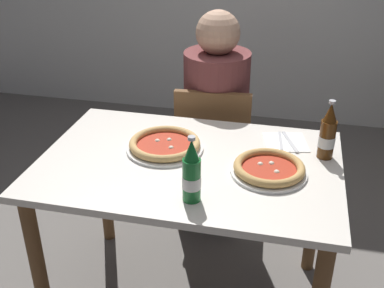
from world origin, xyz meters
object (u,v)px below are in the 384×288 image
pizza_marinara_far (269,169)px  beer_bottle_left (328,134)px  dining_table_main (189,185)px  diner_seated (216,128)px  chair_behind_table (214,149)px  beer_bottle_center (192,174)px  napkin_with_cutlery (285,142)px  pizza_margherita_near (165,145)px

pizza_marinara_far → beer_bottle_left: size_ratio=1.19×
pizza_marinara_far → beer_bottle_left: beer_bottle_left is taller
dining_table_main → diner_seated: bearing=90.9°
dining_table_main → chair_behind_table: size_ratio=1.41×
beer_bottle_center → napkin_with_cutlery: bearing=59.7°
chair_behind_table → beer_bottle_center: bearing=91.6°
chair_behind_table → pizza_margherita_near: 0.62m
chair_behind_table → diner_seated: (-0.00, 0.05, 0.10)m
beer_bottle_center → napkin_with_cutlery: beer_bottle_center is taller
pizza_margherita_near → beer_bottle_center: (0.19, -0.33, 0.08)m
pizza_margherita_near → napkin_with_cutlery: (0.49, 0.17, -0.02)m
pizza_margherita_near → dining_table_main: bearing=-30.5°
pizza_margherita_near → beer_bottle_left: size_ratio=1.31×
beer_bottle_left → pizza_margherita_near: bearing=-172.8°
beer_bottle_center → napkin_with_cutlery: size_ratio=1.15×
napkin_with_cutlery → chair_behind_table: bearing=135.7°
pizza_marinara_far → diner_seated: bearing=115.6°
diner_seated → napkin_with_cutlery: (0.38, -0.41, 0.17)m
chair_behind_table → pizza_marinara_far: chair_behind_table is taller
chair_behind_table → pizza_margherita_near: bearing=74.5°
dining_table_main → pizza_marinara_far: bearing=-4.8°
beer_bottle_left → napkin_with_cutlery: 0.21m
napkin_with_cutlery → beer_bottle_center: bearing=-120.3°
dining_table_main → pizza_marinara_far: 0.35m
diner_seated → beer_bottle_center: 0.96m
dining_table_main → chair_behind_table: bearing=90.6°
chair_behind_table → napkin_with_cutlery: size_ratio=3.96×
beer_bottle_left → beer_bottle_center: 0.62m
dining_table_main → beer_bottle_center: (0.07, -0.26, 0.22)m
diner_seated → pizza_marinara_far: diner_seated is taller
beer_bottle_left → napkin_with_cutlery: size_ratio=1.15×
dining_table_main → diner_seated: 0.66m
diner_seated → pizza_marinara_far: bearing=-64.4°
pizza_margherita_near → napkin_with_cutlery: pizza_margherita_near is taller
diner_seated → beer_bottle_center: size_ratio=4.89×
pizza_margherita_near → pizza_marinara_far: same height
dining_table_main → beer_bottle_center: bearing=-75.0°
dining_table_main → pizza_margherita_near: (-0.12, 0.07, 0.13)m
dining_table_main → beer_bottle_left: beer_bottle_left is taller
pizza_margherita_near → napkin_with_cutlery: size_ratio=1.51×
diner_seated → beer_bottle_left: 0.79m
napkin_with_cutlery → pizza_margherita_near: bearing=-160.5°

